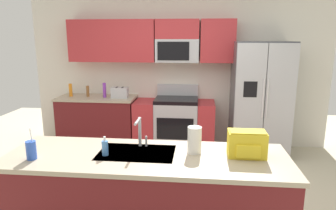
# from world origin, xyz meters

# --- Properties ---
(ground_plane) EXTENTS (9.00, 9.00, 0.00)m
(ground_plane) POSITION_xyz_m (0.00, 0.00, 0.00)
(ground_plane) COLOR beige
(ground_plane) RESTS_ON ground
(kitchen_wall_unit) EXTENTS (5.20, 0.43, 2.60)m
(kitchen_wall_unit) POSITION_xyz_m (-0.14, 2.08, 1.47)
(kitchen_wall_unit) COLOR silver
(kitchen_wall_unit) RESTS_ON ground
(back_counter) EXTENTS (1.34, 0.63, 0.90)m
(back_counter) POSITION_xyz_m (-1.39, 1.80, 0.45)
(back_counter) COLOR maroon
(back_counter) RESTS_ON ground
(range_oven) EXTENTS (1.36, 0.61, 1.10)m
(range_oven) POSITION_xyz_m (-0.03, 1.80, 0.44)
(range_oven) COLOR #B7BABF
(range_oven) RESTS_ON ground
(refrigerator) EXTENTS (0.90, 0.76, 1.85)m
(refrigerator) POSITION_xyz_m (1.37, 1.73, 0.93)
(refrigerator) COLOR #4C4F54
(refrigerator) RESTS_ON ground
(island_counter) EXTENTS (2.49, 0.82, 0.90)m
(island_counter) POSITION_xyz_m (-0.07, -0.75, 0.45)
(island_counter) COLOR maroon
(island_counter) RESTS_ON ground
(toaster) EXTENTS (0.28, 0.16, 0.18)m
(toaster) POSITION_xyz_m (-0.97, 1.75, 0.99)
(toaster) COLOR #B7BABF
(toaster) RESTS_ON back_counter
(pepper_mill) EXTENTS (0.05, 0.05, 0.19)m
(pepper_mill) POSITION_xyz_m (-1.55, 1.80, 0.99)
(pepper_mill) COLOR brown
(pepper_mill) RESTS_ON back_counter
(bottle_orange) EXTENTS (0.06, 0.06, 0.22)m
(bottle_orange) POSITION_xyz_m (-1.86, 1.79, 1.01)
(bottle_orange) COLOR orange
(bottle_orange) RESTS_ON back_counter
(bottle_purple) EXTENTS (0.06, 0.06, 0.25)m
(bottle_purple) POSITION_xyz_m (-1.24, 1.76, 1.03)
(bottle_purple) COLOR purple
(bottle_purple) RESTS_ON back_counter
(sink_faucet) EXTENTS (0.09, 0.21, 0.28)m
(sink_faucet) POSITION_xyz_m (-0.17, -0.56, 1.07)
(sink_faucet) COLOR #B7BABF
(sink_faucet) RESTS_ON island_counter
(drink_cup_blue) EXTENTS (0.08, 0.08, 0.28)m
(drink_cup_blue) POSITION_xyz_m (-1.03, -0.94, 0.98)
(drink_cup_blue) COLOR blue
(drink_cup_blue) RESTS_ON island_counter
(soap_dispenser) EXTENTS (0.06, 0.06, 0.17)m
(soap_dispenser) POSITION_xyz_m (-0.43, -0.79, 0.97)
(soap_dispenser) COLOR #4C8CD8
(soap_dispenser) RESTS_ON island_counter
(paper_towel_roll) EXTENTS (0.12, 0.12, 0.24)m
(paper_towel_roll) POSITION_xyz_m (0.34, -0.65, 1.02)
(paper_towel_roll) COLOR white
(paper_towel_roll) RESTS_ON island_counter
(backpack) EXTENTS (0.32, 0.22, 0.23)m
(backpack) POSITION_xyz_m (0.79, -0.68, 1.02)
(backpack) COLOR yellow
(backpack) RESTS_ON island_counter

